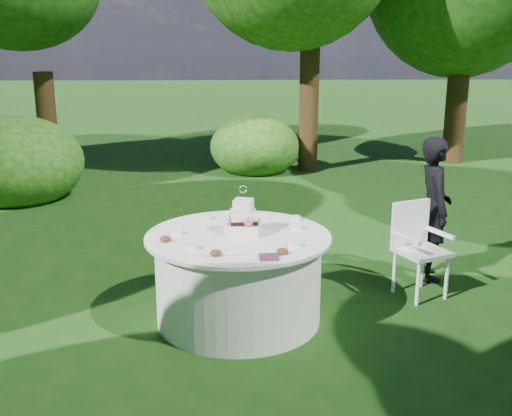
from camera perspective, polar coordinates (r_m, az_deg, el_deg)
The scene contains 9 objects.
ground at distance 5.30m, azimuth -1.65°, elevation -10.51°, with size 80.00×80.00×0.00m, color #163E11.
napkins at distance 4.46m, azimuth 1.23°, elevation -4.70°, with size 0.14×0.14×0.02m, color #4E2138.
feather_plume at distance 4.55m, azimuth -3.20°, elevation -4.37°, with size 0.48×0.07×0.01m, color white.
guest at distance 6.24m, azimuth 16.54°, elevation -0.09°, with size 0.53×0.35×1.45m, color black.
table at distance 5.15m, azimuth -1.68°, elevation -6.61°, with size 1.56×1.56×0.77m.
cake at distance 5.02m, azimuth -1.20°, elevation -1.20°, with size 0.32×0.32×0.42m.
chair at distance 5.85m, azimuth 15.07°, elevation -3.10°, with size 0.55×0.55×0.89m.
votives at distance 5.07m, azimuth -1.14°, elevation -2.14°, with size 1.14×0.95×0.04m.
petal_cups at distance 4.63m, azimuth -3.45°, elevation -3.77°, with size 1.01×0.45×0.05m.
Camera 1 is at (-0.06, -4.78, 2.28)m, focal length 42.00 mm.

